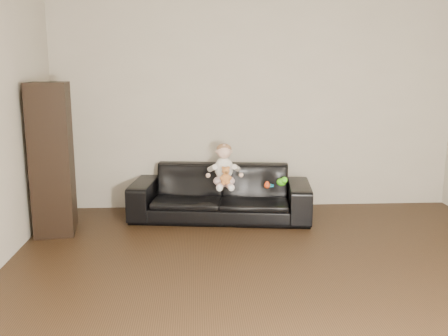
{
  "coord_description": "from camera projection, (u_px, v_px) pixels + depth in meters",
  "views": [
    {
      "loc": [
        -0.76,
        -3.46,
        1.76
      ],
      "look_at": [
        -0.43,
        2.15,
        0.62
      ],
      "focal_mm": 40.0,
      "sensor_mm": 36.0,
      "label": 1
    }
  ],
  "objects": [
    {
      "name": "teddy_bear",
      "position": [
        226.0,
        176.0,
        5.58
      ],
      "size": [
        0.11,
        0.12,
        0.21
      ],
      "rotation": [
        0.0,
        0.0,
        -0.02
      ],
      "color": "#C67638",
      "rests_on": "sofa"
    },
    {
      "name": "shelf_item",
      "position": [
        52.0,
        125.0,
        5.23
      ],
      "size": [
        0.21,
        0.27,
        0.28
      ],
      "primitive_type": "cube",
      "rotation": [
        0.0,
        0.0,
        0.14
      ],
      "color": "silver",
      "rests_on": "cabinet"
    },
    {
      "name": "wall_back",
      "position": [
        256.0,
        105.0,
        6.21
      ],
      "size": [
        5.0,
        0.0,
        5.0
      ],
      "primitive_type": "plane",
      "rotation": [
        1.57,
        0.0,
        0.0
      ],
      "color": "#BAB09C",
      "rests_on": "ground"
    },
    {
      "name": "floor",
      "position": [
        297.0,
        304.0,
        3.77
      ],
      "size": [
        5.5,
        5.5,
        0.0
      ],
      "primitive_type": "plane",
      "color": "#301F11",
      "rests_on": "ground"
    },
    {
      "name": "toy_blue_disc",
      "position": [
        269.0,
        186.0,
        5.79
      ],
      "size": [
        0.12,
        0.12,
        0.02
      ],
      "primitive_type": "cylinder",
      "rotation": [
        0.0,
        0.0,
        -0.1
      ],
      "color": "#1998CD",
      "rests_on": "sofa"
    },
    {
      "name": "cabinet",
      "position": [
        52.0,
        159.0,
        5.3
      ],
      "size": [
        0.48,
        0.6,
        1.61
      ],
      "primitive_type": "cube",
      "rotation": [
        0.0,
        0.0,
        0.14
      ],
      "color": "black",
      "rests_on": "floor"
    },
    {
      "name": "sofa",
      "position": [
        221.0,
        193.0,
        5.89
      ],
      "size": [
        2.18,
        1.08,
        0.61
      ],
      "primitive_type": "imported",
      "rotation": [
        0.0,
        0.0,
        -0.13
      ],
      "color": "black",
      "rests_on": "floor"
    },
    {
      "name": "baby",
      "position": [
        224.0,
        168.0,
        5.72
      ],
      "size": [
        0.33,
        0.41,
        0.5
      ],
      "rotation": [
        0.0,
        0.0,
        -0.0
      ],
      "color": "#FBD3D4",
      "rests_on": "sofa"
    },
    {
      "name": "toy_rattle",
      "position": [
        267.0,
        185.0,
        5.67
      ],
      "size": [
        0.1,
        0.1,
        0.07
      ],
      "primitive_type": "sphere",
      "rotation": [
        0.0,
        0.0,
        -0.38
      ],
      "color": "red",
      "rests_on": "sofa"
    },
    {
      "name": "toy_green",
      "position": [
        281.0,
        182.0,
        5.79
      ],
      "size": [
        0.14,
        0.15,
        0.09
      ],
      "primitive_type": "ellipsoid",
      "rotation": [
        0.0,
        0.0,
        0.18
      ],
      "color": "#4EDF1A",
      "rests_on": "sofa"
    }
  ]
}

